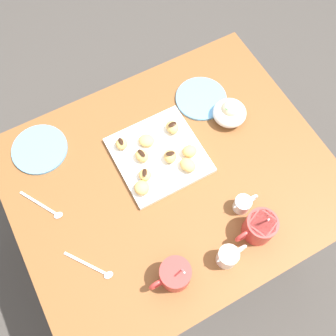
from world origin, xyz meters
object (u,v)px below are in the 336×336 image
(beignet_3, at_px, (172,127))
(beignet_8, at_px, (145,175))
(cream_pitcher_white, at_px, (228,256))
(saucer_sky_right, at_px, (40,149))
(beignet_0, at_px, (147,141))
(coffee_mug_red_left, at_px, (259,227))
(saucer_sky_left, at_px, (201,99))
(beignet_4, at_px, (122,144))
(beignet_6, at_px, (188,166))
(beignet_5, at_px, (190,151))
(chocolate_sauce_pitcher, at_px, (243,204))
(beignet_2, at_px, (170,156))
(pastry_plate_square, at_px, (160,155))
(dining_table, at_px, (171,191))
(coffee_mug_red_right, at_px, (175,274))
(beignet_1, at_px, (142,189))
(beignet_7, at_px, (142,156))
(ice_cream_bowl, at_px, (230,112))

(beignet_3, relative_size, beignet_8, 1.17)
(cream_pitcher_white, bearing_deg, saucer_sky_right, -59.55)
(cream_pitcher_white, bearing_deg, beignet_0, -85.93)
(coffee_mug_red_left, xyz_separation_m, saucer_sky_left, (-0.10, -0.49, -0.05))
(beignet_4, bearing_deg, coffee_mug_red_left, 117.43)
(beignet_3, xyz_separation_m, beignet_6, (0.02, 0.15, -0.00))
(beignet_4, bearing_deg, beignet_5, 144.45)
(chocolate_sauce_pitcher, height_order, beignet_2, chocolate_sauce_pitcher)
(saucer_sky_left, bearing_deg, pastry_plate_square, 28.55)
(saucer_sky_right, xyz_separation_m, beignet_0, (-0.32, 0.15, 0.03))
(dining_table, bearing_deg, chocolate_sauce_pitcher, 126.45)
(saucer_sky_left, xyz_separation_m, saucer_sky_right, (0.58, -0.08, 0.00))
(coffee_mug_red_right, relative_size, beignet_5, 2.81)
(beignet_3, distance_m, beignet_4, 0.18)
(cream_pitcher_white, height_order, beignet_8, cream_pitcher_white)
(saucer_sky_right, xyz_separation_m, beignet_5, (-0.43, 0.26, 0.03))
(cream_pitcher_white, distance_m, beignet_5, 0.36)
(saucer_sky_left, height_order, saucer_sky_right, same)
(dining_table, distance_m, chocolate_sauce_pitcher, 0.29)
(beignet_1, distance_m, beignet_3, 0.24)
(beignet_6, bearing_deg, beignet_5, -124.22)
(pastry_plate_square, relative_size, beignet_7, 5.87)
(beignet_7, bearing_deg, chocolate_sauce_pitcher, 124.04)
(coffee_mug_red_right, height_order, beignet_0, coffee_mug_red_right)
(saucer_sky_left, height_order, beignet_5, beignet_5)
(beignet_1, height_order, beignet_7, same)
(coffee_mug_red_right, bearing_deg, beignet_0, -106.87)
(dining_table, relative_size, beignet_8, 24.47)
(beignet_3, bearing_deg, saucer_sky_left, -156.02)
(saucer_sky_right, distance_m, beignet_6, 0.50)
(beignet_1, bearing_deg, beignet_4, -93.92)
(pastry_plate_square, xyz_separation_m, beignet_2, (-0.02, 0.03, 0.03))
(beignet_1, xyz_separation_m, beignet_4, (-0.01, -0.17, -0.00))
(pastry_plate_square, height_order, coffee_mug_red_right, coffee_mug_red_right)
(dining_table, distance_m, coffee_mug_red_left, 0.36)
(saucer_sky_right, xyz_separation_m, beignet_7, (-0.28, 0.20, 0.03))
(coffee_mug_red_right, xyz_separation_m, beignet_6, (-0.20, -0.28, -0.02))
(dining_table, xyz_separation_m, beignet_4, (0.09, -0.17, 0.16))
(beignet_3, distance_m, beignet_6, 0.15)
(beignet_2, bearing_deg, coffee_mug_red_left, 109.02)
(ice_cream_bowl, xyz_separation_m, chocolate_sauce_pitcher, (0.14, 0.30, -0.01))
(coffee_mug_red_right, xyz_separation_m, saucer_sky_right, (0.20, -0.58, -0.04))
(pastry_plate_square, bearing_deg, saucer_sky_right, -31.52)
(coffee_mug_red_right, height_order, beignet_4, coffee_mug_red_right)
(dining_table, bearing_deg, beignet_5, -155.92)
(dining_table, distance_m, saucer_sky_right, 0.47)
(pastry_plate_square, relative_size, coffee_mug_red_right, 2.06)
(saucer_sky_left, height_order, beignet_3, beignet_3)
(ice_cream_bowl, bearing_deg, saucer_sky_left, -68.39)
(beignet_3, height_order, beignet_8, beignet_3)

